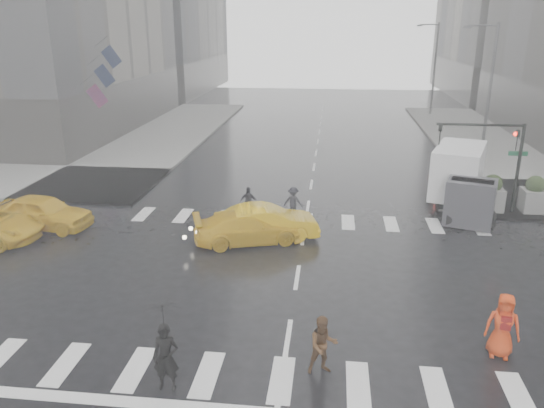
# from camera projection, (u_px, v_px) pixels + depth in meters

# --- Properties ---
(ground) EXTENTS (120.00, 120.00, 0.00)m
(ground) POSITION_uv_depth(u_px,v_px,m) (297.00, 277.00, 19.63)
(ground) COLOR black
(ground) RESTS_ON ground
(sidewalk_nw) EXTENTS (35.00, 35.00, 0.15)m
(sidewalk_nw) POSITION_uv_depth(u_px,v_px,m) (44.00, 153.00, 38.15)
(sidewalk_nw) COLOR gray
(sidewalk_nw) RESTS_ON ground
(road_markings) EXTENTS (18.00, 48.00, 0.01)m
(road_markings) POSITION_uv_depth(u_px,v_px,m) (297.00, 277.00, 19.62)
(road_markings) COLOR silver
(road_markings) RESTS_ON ground
(traffic_signal_pole) EXTENTS (4.45, 0.42, 4.50)m
(traffic_signal_pole) POSITION_uv_depth(u_px,v_px,m) (499.00, 150.00, 25.14)
(traffic_signal_pole) COLOR black
(traffic_signal_pole) RESTS_ON ground
(street_lamp_near) EXTENTS (2.15, 0.22, 9.00)m
(street_lamp_near) POSITION_uv_depth(u_px,v_px,m) (488.00, 89.00, 33.78)
(street_lamp_near) COLOR #59595B
(street_lamp_near) RESTS_ON ground
(street_lamp_far) EXTENTS (2.15, 0.22, 9.00)m
(street_lamp_far) POSITION_uv_depth(u_px,v_px,m) (433.00, 65.00, 52.58)
(street_lamp_far) COLOR #59595B
(street_lamp_far) RESTS_ON ground
(planter_west) EXTENTS (1.10, 1.10, 1.80)m
(planter_west) POSITION_uv_depth(u_px,v_px,m) (450.00, 192.00, 26.26)
(planter_west) COLOR gray
(planter_west) RESTS_ON ground
(planter_mid) EXTENTS (1.10, 1.10, 1.80)m
(planter_mid) POSITION_uv_depth(u_px,v_px,m) (491.00, 193.00, 26.05)
(planter_mid) COLOR gray
(planter_mid) RESTS_ON ground
(planter_east) EXTENTS (1.10, 1.10, 1.80)m
(planter_east) POSITION_uv_depth(u_px,v_px,m) (534.00, 195.00, 25.83)
(planter_east) COLOR gray
(planter_east) RESTS_ON ground
(flag_cluster) EXTENTS (2.87, 3.06, 4.69)m
(flag_cluster) POSITION_uv_depth(u_px,v_px,m) (100.00, 73.00, 36.81)
(flag_cluster) COLOR #59595B
(flag_cluster) RESTS_ON ground
(pedestrian_black) EXTENTS (0.99, 1.01, 2.43)m
(pedestrian_black) POSITION_uv_depth(u_px,v_px,m) (164.00, 335.00, 13.18)
(pedestrian_black) COLOR black
(pedestrian_black) RESTS_ON ground
(pedestrian_brown) EXTENTS (0.95, 0.83, 1.67)m
(pedestrian_brown) POSITION_uv_depth(u_px,v_px,m) (323.00, 345.00, 14.04)
(pedestrian_brown) COLOR #472D19
(pedestrian_brown) RESTS_ON ground
(pedestrian_orange) EXTENTS (1.04, 0.79, 1.91)m
(pedestrian_orange) POSITION_uv_depth(u_px,v_px,m) (503.00, 325.00, 14.73)
(pedestrian_orange) COLOR red
(pedestrian_orange) RESTS_ON ground
(pedestrian_far_a) EXTENTS (0.95, 0.63, 1.54)m
(pedestrian_far_a) POSITION_uv_depth(u_px,v_px,m) (249.00, 203.00, 25.38)
(pedestrian_far_a) COLOR black
(pedestrian_far_a) RESTS_ON ground
(pedestrian_far_b) EXTENTS (1.05, 0.71, 1.50)m
(pedestrian_far_b) POSITION_uv_depth(u_px,v_px,m) (293.00, 202.00, 25.54)
(pedestrian_far_b) COLOR black
(pedestrian_far_b) RESTS_ON ground
(taxi_front) EXTENTS (4.68, 2.34, 1.53)m
(taxi_front) POSITION_uv_depth(u_px,v_px,m) (43.00, 212.00, 24.14)
(taxi_front) COLOR #E0AB0B
(taxi_front) RESTS_ON ground
(taxi_mid) EXTENTS (4.74, 2.69, 1.48)m
(taxi_mid) POSITION_uv_depth(u_px,v_px,m) (266.00, 222.00, 22.95)
(taxi_mid) COLOR #E0AB0B
(taxi_mid) RESTS_ON ground
(taxi_rear) EXTENTS (4.46, 3.11, 1.34)m
(taxi_rear) POSITION_uv_depth(u_px,v_px,m) (248.00, 227.00, 22.58)
(taxi_rear) COLOR #E0AB0B
(taxi_rear) RESTS_ON ground
(box_truck) EXTENTS (2.19, 5.84, 3.10)m
(box_truck) POSITION_uv_depth(u_px,v_px,m) (461.00, 179.00, 26.11)
(box_truck) COLOR white
(box_truck) RESTS_ON ground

